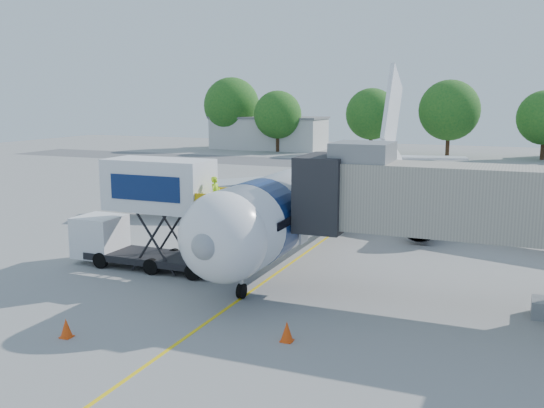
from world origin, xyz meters
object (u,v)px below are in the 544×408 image
at_px(jet_bridge, 447,201).
at_px(aircraft, 335,187).
at_px(ground_tug, 34,357).
at_px(catering_hiloader, 148,214).

bearing_deg(jet_bridge, aircraft, 125.70).
bearing_deg(aircraft, ground_tug, -96.53).
bearing_deg(aircraft, catering_hiloader, -119.41).
height_order(aircraft, jet_bridge, aircraft).
height_order(aircraft, catering_hiloader, aircraft).
relative_size(aircraft, catering_hiloader, 4.44).
distance_m(aircraft, ground_tug, 23.06).
xyz_separation_m(catering_hiloader, ground_tug, (3.66, -11.68, -2.06)).
distance_m(jet_bridge, ground_tug, 16.19).
relative_size(aircraft, jet_bridge, 2.71).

